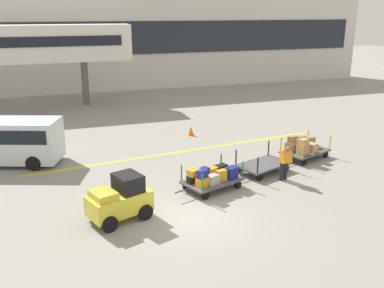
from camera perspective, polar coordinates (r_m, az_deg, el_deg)
The scene contains 10 objects.
ground_plane at distance 14.98m, azimuth -0.71°, elevation -9.76°, with size 120.00×120.00×0.00m, color gray.
apron_lead_line at distance 21.59m, azimuth -0.94°, elevation -0.98°, with size 15.80×0.20×0.01m, color yellow.
terminal_building at distance 38.95m, azimuth -12.97°, elevation 13.22°, with size 53.03×2.51×8.39m.
baggage_tug at distance 14.66m, azimuth -9.69°, elevation -7.39°, with size 2.35×1.81×1.58m.
baggage_cart_lead at distance 16.92m, azimuth 2.65°, elevation -4.46°, with size 3.07×2.10×1.10m.
baggage_cart_middle at distance 18.99m, azimuth 9.56°, elevation -2.79°, with size 3.07×2.10×1.10m.
baggage_cart_tail at distance 21.10m, azimuth 14.82°, elevation -0.42°, with size 3.07×2.10×1.17m.
baggage_handler at distance 18.07m, azimuth 12.48°, elevation -2.29°, with size 0.44×0.46×1.56m.
shuttle_van at distance 21.33m, azimuth -23.76°, elevation 0.71°, with size 5.16×3.41×2.10m.
safety_cone_near at distance 24.29m, azimuth -0.14°, elevation 1.81°, with size 0.36×0.36×0.55m, color orange.
Camera 1 is at (-4.09, -12.66, 6.88)m, focal length 39.45 mm.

